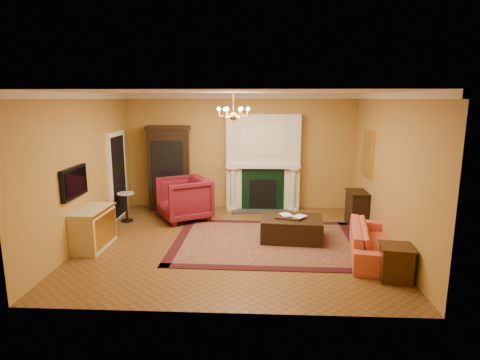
# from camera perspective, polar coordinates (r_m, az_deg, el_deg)

# --- Properties ---
(floor) EXTENTS (6.00, 5.50, 0.02)m
(floor) POSITION_cam_1_polar(r_m,az_deg,el_deg) (8.29, -0.89, -8.93)
(floor) COLOR brown
(floor) RESTS_ON ground
(ceiling) EXTENTS (6.00, 5.50, 0.02)m
(ceiling) POSITION_cam_1_polar(r_m,az_deg,el_deg) (7.77, -0.96, 12.43)
(ceiling) COLOR silver
(ceiling) RESTS_ON wall_back
(wall_back) EXTENTS (6.00, 0.02, 3.00)m
(wall_back) POSITION_cam_1_polar(r_m,az_deg,el_deg) (10.61, 0.05, 4.02)
(wall_back) COLOR #B78441
(wall_back) RESTS_ON floor
(wall_front) EXTENTS (6.00, 0.02, 3.00)m
(wall_front) POSITION_cam_1_polar(r_m,az_deg,el_deg) (5.21, -2.90, -3.94)
(wall_front) COLOR #B78441
(wall_front) RESTS_ON floor
(wall_left) EXTENTS (0.02, 5.50, 3.00)m
(wall_left) POSITION_cam_1_polar(r_m,az_deg,el_deg) (8.63, -21.31, 1.48)
(wall_left) COLOR #B78441
(wall_left) RESTS_ON floor
(wall_right) EXTENTS (0.02, 5.50, 3.00)m
(wall_right) POSITION_cam_1_polar(r_m,az_deg,el_deg) (8.26, 20.40, 1.13)
(wall_right) COLOR #B78441
(wall_right) RESTS_ON floor
(fireplace) EXTENTS (1.90, 0.70, 2.50)m
(fireplace) POSITION_cam_1_polar(r_m,az_deg,el_deg) (10.46, 3.29, 2.20)
(fireplace) COLOR silver
(fireplace) RESTS_ON wall_back
(crown_molding) EXTENTS (6.00, 5.50, 0.12)m
(crown_molding) POSITION_cam_1_polar(r_m,az_deg,el_deg) (8.72, -0.53, 11.88)
(crown_molding) COLOR white
(crown_molding) RESTS_ON ceiling
(doorway) EXTENTS (0.08, 1.05, 2.10)m
(doorway) POSITION_cam_1_polar(r_m,az_deg,el_deg) (10.23, -17.01, 0.65)
(doorway) COLOR white
(doorway) RESTS_ON wall_left
(tv_panel) EXTENTS (0.09, 0.95, 0.58)m
(tv_panel) POSITION_cam_1_polar(r_m,az_deg,el_deg) (8.09, -22.52, -0.31)
(tv_panel) COLOR black
(tv_panel) RESTS_ON wall_left
(gilt_mirror) EXTENTS (0.06, 0.76, 1.05)m
(gilt_mirror) POSITION_cam_1_polar(r_m,az_deg,el_deg) (9.56, 17.74, 3.54)
(gilt_mirror) COLOR gold
(gilt_mirror) RESTS_ON wall_right
(chandelier) EXTENTS (0.63, 0.55, 0.53)m
(chandelier) POSITION_cam_1_polar(r_m,az_deg,el_deg) (7.77, -0.95, 9.47)
(chandelier) COLOR gold
(chandelier) RESTS_ON ceiling
(oriental_rug) EXTENTS (3.81, 2.88, 0.02)m
(oriental_rug) POSITION_cam_1_polar(r_m,az_deg,el_deg) (8.31, 3.76, -8.76)
(oriental_rug) COLOR #410E16
(oriental_rug) RESTS_ON floor
(china_cabinet) EXTENTS (1.10, 0.61, 2.10)m
(china_cabinet) POSITION_cam_1_polar(r_m,az_deg,el_deg) (10.67, -10.02, 1.45)
(china_cabinet) COLOR black
(china_cabinet) RESTS_ON floor
(wingback_armchair) EXTENTS (1.44, 1.47, 1.13)m
(wingback_armchair) POSITION_cam_1_polar(r_m,az_deg,el_deg) (9.74, -7.98, -2.37)
(wingback_armchair) COLOR maroon
(wingback_armchair) RESTS_ON floor
(pedestal_table) EXTENTS (0.39, 0.39, 0.70)m
(pedestal_table) POSITION_cam_1_polar(r_m,az_deg,el_deg) (9.90, -15.86, -3.42)
(pedestal_table) COLOR black
(pedestal_table) RESTS_ON floor
(commode) EXTENTS (0.53, 1.07, 0.79)m
(commode) POSITION_cam_1_polar(r_m,az_deg,el_deg) (8.40, -20.14, -6.47)
(commode) COLOR beige
(commode) RESTS_ON floor
(coral_sofa) EXTENTS (0.95, 2.09, 0.79)m
(coral_sofa) POSITION_cam_1_polar(r_m,az_deg,el_deg) (7.85, 18.51, -7.60)
(coral_sofa) COLOR #CB5240
(coral_sofa) RESTS_ON floor
(end_table) EXTENTS (0.54, 0.54, 0.55)m
(end_table) POSITION_cam_1_polar(r_m,az_deg,el_deg) (7.05, 21.28, -11.04)
(end_table) COLOR #3C2210
(end_table) RESTS_ON floor
(console_table) EXTENTS (0.41, 0.69, 0.75)m
(console_table) POSITION_cam_1_polar(r_m,az_deg,el_deg) (9.73, 16.26, -3.90)
(console_table) COLOR black
(console_table) RESTS_ON floor
(leather_ottoman) EXTENTS (1.31, 1.00, 0.46)m
(leather_ottoman) POSITION_cam_1_polar(r_m,az_deg,el_deg) (8.42, 7.39, -6.87)
(leather_ottoman) COLOR black
(leather_ottoman) RESTS_ON oriental_rug
(ottoman_tray) EXTENTS (0.59, 0.51, 0.03)m
(ottoman_tray) POSITION_cam_1_polar(r_m,az_deg,el_deg) (8.35, 6.98, -5.24)
(ottoman_tray) COLOR black
(ottoman_tray) RESTS_ON leather_ottoman
(book_a) EXTENTS (0.20, 0.10, 0.28)m
(book_a) POSITION_cam_1_polar(r_m,az_deg,el_deg) (8.29, 5.97, -4.20)
(book_a) COLOR gray
(book_a) RESTS_ON ottoman_tray
(book_b) EXTENTS (0.18, 0.15, 0.28)m
(book_b) POSITION_cam_1_polar(r_m,az_deg,el_deg) (8.33, 7.89, -4.17)
(book_b) COLOR gray
(book_b) RESTS_ON ottoman_tray
(topiary_left) EXTENTS (0.18, 0.18, 0.48)m
(topiary_left) POSITION_cam_1_polar(r_m,az_deg,el_deg) (10.39, -0.28, 3.82)
(topiary_left) COLOR gray
(topiary_left) RESTS_ON fireplace
(topiary_right) EXTENTS (0.15, 0.15, 0.40)m
(topiary_right) POSITION_cam_1_polar(r_m,az_deg,el_deg) (10.41, 6.75, 3.51)
(topiary_right) COLOR gray
(topiary_right) RESTS_ON fireplace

